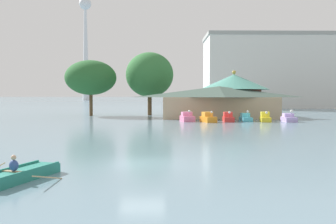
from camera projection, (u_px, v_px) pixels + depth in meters
ground_plane at (142, 163)px, 19.80m from camera, size 2000.00×2000.00×0.00m
rowboat_with_rower at (19, 175)px, 15.76m from camera, size 3.72×4.33×1.19m
pedal_boat_pink at (187, 118)px, 51.73m from camera, size 2.13×2.97×1.68m
pedal_boat_orange at (208, 118)px, 50.16m from camera, size 2.24×2.96×1.60m
pedal_boat_red at (228, 118)px, 51.04m from camera, size 1.49×2.77×1.54m
pedal_boat_cyan at (246, 118)px, 51.90m from camera, size 1.42×2.95×1.63m
pedal_boat_yellow at (265, 118)px, 50.86m from camera, size 1.68×2.68×1.53m
pedal_boat_lavender at (289, 118)px, 50.88m from camera, size 1.60×2.63×1.74m
boathouse at (219, 101)px, 58.91m from camera, size 19.86×8.51×5.25m
green_roof_pavilion at (234, 93)px, 64.48m from camera, size 12.56×12.56×8.24m
shoreline_tree_tall_left at (91, 78)px, 65.76m from camera, size 9.36×9.36×10.19m
shoreline_tree_mid at (150, 75)px, 67.78m from camera, size 9.00×9.00×11.88m
background_building_block at (267, 72)px, 108.03m from camera, size 37.15×16.08×21.78m
distant_broadcast_tower at (85, 22)px, 284.58m from camera, size 9.50×9.50×140.62m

